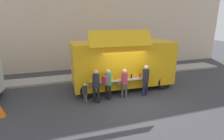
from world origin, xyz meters
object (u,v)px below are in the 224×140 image
traffic_cone_orange (1,111)px  customer_mid_with_backpack (108,81)px  food_truck_main (122,63)px  customer_extra_browsing (146,78)px  child_near_queue (85,91)px  customer_rear_waiting (96,83)px  trash_bin (158,67)px  customer_front_ordering (124,81)px

traffic_cone_orange → customer_mid_with_backpack: size_ratio=0.32×
customer_mid_with_backpack → traffic_cone_orange: bearing=148.1°
food_truck_main → customer_extra_browsing: (0.76, -1.66, -0.52)m
child_near_queue → customer_rear_waiting: bearing=-42.2°
traffic_cone_orange → trash_bin: trash_bin is taller
food_truck_main → customer_extra_browsing: size_ratio=3.47×
trash_bin → customer_front_ordering: bearing=-139.8°
customer_rear_waiting → customer_extra_browsing: (2.86, 0.04, 0.01)m
child_near_queue → food_truck_main: bearing=-0.4°
customer_mid_with_backpack → customer_rear_waiting: (-0.68, -0.16, 0.02)m
customer_extra_browsing → customer_rear_waiting: bearing=70.3°
customer_extra_browsing → child_near_queue: size_ratio=1.64×
customer_mid_with_backpack → customer_extra_browsing: (2.18, -0.12, 0.03)m
food_truck_main → customer_rear_waiting: bearing=-139.3°
trash_bin → customer_mid_with_backpack: customer_mid_with_backpack is taller
customer_front_ordering → trash_bin: bearing=-22.7°
food_truck_main → trash_bin: (4.10, 2.32, -1.15)m
traffic_cone_orange → customer_front_ordering: size_ratio=0.34×
food_truck_main → customer_mid_with_backpack: size_ratio=3.65×
trash_bin → customer_extra_browsing: bearing=-130.1°
customer_front_ordering → customer_mid_with_backpack: customer_mid_with_backpack is taller
customer_mid_with_backpack → child_near_queue: (-1.22, -0.06, -0.39)m
traffic_cone_orange → customer_mid_with_backpack: customer_mid_with_backpack is taller
trash_bin → child_near_queue: size_ratio=0.81×
customer_rear_waiting → customer_extra_browsing: customer_rear_waiting is taller
customer_front_ordering → child_near_queue: (-2.15, -0.03, -0.32)m
traffic_cone_orange → customer_extra_browsing: (7.19, 0.11, 0.79)m
customer_mid_with_backpack → trash_bin: bearing=0.5°
trash_bin → customer_rear_waiting: size_ratio=0.49×
customer_front_ordering → customer_mid_with_backpack: (-0.93, 0.02, 0.06)m
traffic_cone_orange → child_near_queue: (3.79, 0.17, 0.37)m
traffic_cone_orange → customer_rear_waiting: bearing=0.8°
customer_rear_waiting → child_near_queue: (-0.54, 0.10, -0.41)m
customer_mid_with_backpack → customer_rear_waiting: size_ratio=0.95×
food_truck_main → customer_mid_with_backpack: food_truck_main is taller
customer_extra_browsing → food_truck_main: bearing=4.0°
trash_bin → customer_mid_with_backpack: (-5.53, -3.86, 0.60)m
customer_extra_browsing → child_near_queue: customer_extra_browsing is taller
food_truck_main → customer_extra_browsing: bearing=-63.7°
customer_mid_with_backpack → customer_front_ordering: bearing=-35.7°
customer_rear_waiting → customer_extra_browsing: bearing=-50.5°
customer_front_ordering → customer_mid_with_backpack: bearing=115.7°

